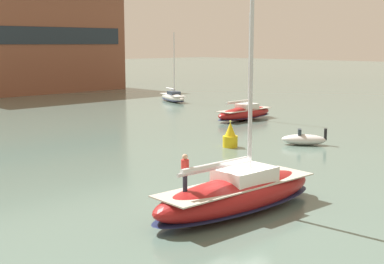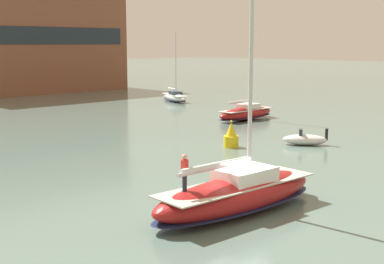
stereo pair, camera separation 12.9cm
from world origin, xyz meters
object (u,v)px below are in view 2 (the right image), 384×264
at_px(sailboat_moored_outer_mooring, 175,97).
at_px(channel_buoy, 231,137).
at_px(sailboat_main, 238,193).
at_px(sailboat_moored_mid_channel, 246,113).
at_px(motor_tender, 305,139).

distance_m(sailboat_moored_outer_mooring, channel_buoy, 32.34).
height_order(sailboat_main, sailboat_moored_mid_channel, sailboat_main).
distance_m(motor_tender, channel_buoy, 5.81).
xyz_separation_m(sailboat_moored_mid_channel, sailboat_moored_outer_mooring, (6.40, 17.94, -0.11)).
bearing_deg(motor_tender, sailboat_moored_outer_mooring, 65.55).
height_order(sailboat_main, motor_tender, sailboat_main).
relative_size(sailboat_main, sailboat_moored_mid_channel, 1.25).
bearing_deg(sailboat_moored_outer_mooring, motor_tender, -114.45).
xyz_separation_m(sailboat_moored_mid_channel, motor_tender, (-7.24, -12.05, -0.31)).
relative_size(sailboat_moored_mid_channel, channel_buoy, 5.28).
relative_size(sailboat_moored_mid_channel, motor_tender, 3.07).
bearing_deg(sailboat_main, sailboat_moored_outer_mooring, 51.36).
distance_m(sailboat_main, motor_tender, 17.74).
distance_m(sailboat_moored_mid_channel, sailboat_moored_outer_mooring, 19.04).
bearing_deg(channel_buoy, sailboat_moored_mid_channel, 36.00).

